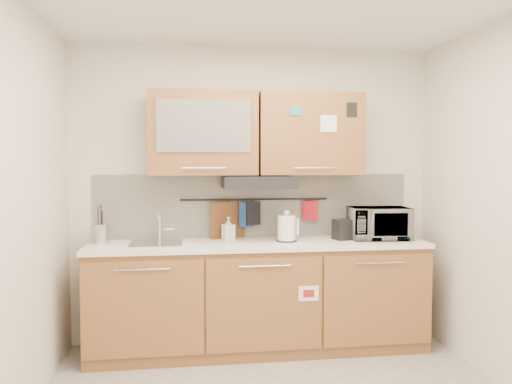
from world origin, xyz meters
name	(u,v)px	position (x,y,z in m)	size (l,w,h in m)	color
wall_back	(254,195)	(0.00, 1.50, 1.30)	(3.20, 3.20, 0.00)	silver
wall_left	(5,213)	(-1.60, 0.00, 1.30)	(3.00, 3.00, 0.00)	silver
base_cabinet	(259,302)	(0.00, 1.19, 0.41)	(2.80, 0.64, 0.88)	#945C34
countertop	(259,244)	(0.00, 1.19, 0.90)	(2.82, 0.62, 0.04)	white
backsplash	(254,206)	(0.00, 1.49, 1.20)	(2.80, 0.02, 0.56)	silver
upper_cabinets	(256,134)	(0.00, 1.32, 1.83)	(1.82, 0.37, 0.70)	#945C34
range_hood	(258,182)	(0.00, 1.25, 1.42)	(0.60, 0.46, 0.10)	black
sink	(156,243)	(-0.85, 1.21, 0.92)	(0.42, 0.40, 0.26)	silver
utensil_rail	(255,199)	(0.00, 1.45, 1.26)	(0.02, 0.02, 1.30)	black
utensil_crock	(101,234)	(-1.30, 1.27, 1.00)	(0.17, 0.17, 0.32)	#B5B5B9
kettle	(287,229)	(0.23, 1.18, 1.03)	(0.19, 0.17, 0.27)	white
toaster	(347,229)	(0.78, 1.23, 1.01)	(0.26, 0.19, 0.18)	black
microwave	(379,223)	(1.06, 1.20, 1.06)	(0.50, 0.34, 0.28)	#999999
soap_bottle	(228,228)	(-0.25, 1.31, 1.02)	(0.09, 0.09, 0.20)	#999999
cutting_board	(228,224)	(-0.24, 1.44, 1.04)	(0.32, 0.02, 0.39)	brown
oven_mitt	(247,214)	(-0.08, 1.44, 1.13)	(0.13, 0.03, 0.22)	navy
dark_pouch	(253,213)	(-0.02, 1.44, 1.14)	(0.13, 0.04, 0.21)	black
pot_holder	(310,211)	(0.50, 1.44, 1.15)	(0.14, 0.02, 0.17)	#AC1723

